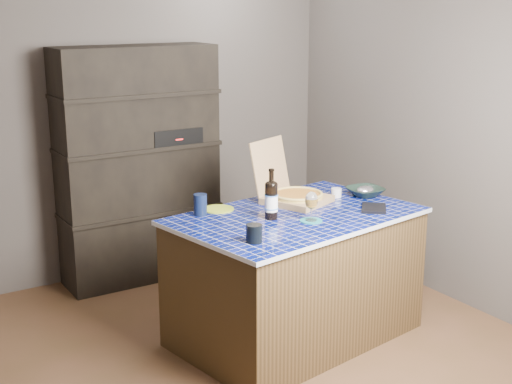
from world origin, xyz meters
TOP-DOWN VIEW (x-y plane):
  - room at (0.00, 0.00)m, footprint 3.50×3.50m
  - shelving_unit at (0.00, 1.53)m, footprint 1.20×0.41m
  - kitchen_island at (0.41, 0.03)m, footprint 1.64×1.19m
  - pizza_box at (0.56, 0.26)m, footprint 0.50×0.55m
  - mead_bottle at (0.23, 0.03)m, footprint 0.08×0.08m
  - teal_trivet at (0.40, -0.14)m, footprint 0.14×0.14m
  - wine_glass at (0.40, -0.14)m, footprint 0.08×0.08m
  - tumbler at (-0.09, -0.29)m, footprint 0.09×0.09m
  - dvd_case at (0.89, -0.15)m, footprint 0.25×0.26m
  - bowl at (1.06, 0.13)m, footprint 0.26×0.26m
  - foil_contents at (1.06, 0.13)m, footprint 0.13×0.11m
  - white_jar at (0.88, 0.22)m, footprint 0.07×0.07m
  - navy_cup at (-0.10, 0.33)m, footprint 0.08×0.08m
  - green_trivet at (0.05, 0.38)m, footprint 0.20×0.20m

SIDE VIEW (x-z plane):
  - kitchen_island at x=0.41m, z-range 0.00..0.83m
  - teal_trivet at x=0.40m, z-range 0.83..0.83m
  - green_trivet at x=0.05m, z-range 0.83..0.83m
  - dvd_case at x=0.89m, z-range 0.83..0.84m
  - bowl at x=1.06m, z-range 0.83..0.89m
  - white_jar at x=0.88m, z-range 0.83..0.89m
  - foil_contents at x=1.06m, z-range 0.84..0.90m
  - tumbler at x=-0.09m, z-range 0.83..0.93m
  - pizza_box at x=0.56m, z-range 0.69..1.08m
  - navy_cup at x=-0.10m, z-range 0.83..0.96m
  - shelving_unit at x=0.00m, z-range 0.00..1.80m
  - mead_bottle at x=0.23m, z-range 0.79..1.11m
  - wine_glass at x=0.40m, z-range 0.87..1.04m
  - room at x=0.00m, z-range -0.50..3.00m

